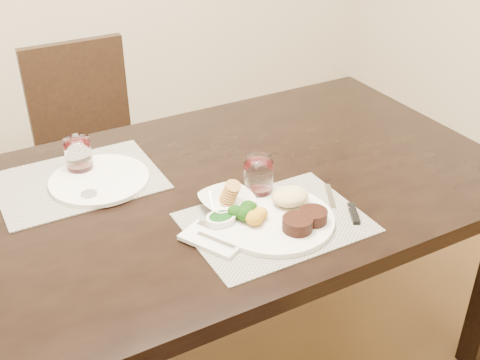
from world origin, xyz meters
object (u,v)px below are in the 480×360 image
dinner_plate (280,215)px  wine_glass_near (259,179)px  chair_far (90,141)px  cracker_bowl (227,201)px  steak_knife (348,209)px  far_plate (99,180)px

dinner_plate → wine_glass_near: bearing=103.9°
chair_far → cracker_bowl: 1.10m
steak_knife → cracker_bowl: cracker_bowl is taller
chair_far → steak_knife: size_ratio=4.27×
dinner_plate → wine_glass_near: (0.02, 0.14, 0.03)m
steak_knife → wine_glass_near: size_ratio=1.86×
dinner_plate → steak_knife: (0.19, -0.05, -0.01)m
dinner_plate → wine_glass_near: size_ratio=2.78×
far_plate → steak_knife: bearing=-41.0°
wine_glass_near → dinner_plate: bearing=-96.7°
steak_knife → cracker_bowl: 0.33m
chair_far → steak_knife: chair_far is taller
chair_far → dinner_plate: chair_far is taller
steak_knife → wine_glass_near: 0.26m
chair_far → cracker_bowl: bearing=-84.8°
dinner_plate → steak_knife: dinner_plate is taller
chair_far → steak_knife: 1.31m
steak_knife → wine_glass_near: wine_glass_near is taller
steak_knife → dinner_plate: bearing=-166.7°
dinner_plate → cracker_bowl: (-0.09, 0.13, 0.00)m
steak_knife → cracker_bowl: size_ratio=1.40×
steak_knife → far_plate: (-0.54, 0.47, 0.00)m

